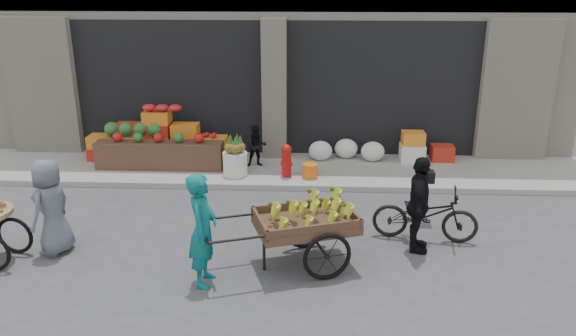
{
  "coord_description": "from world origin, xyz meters",
  "views": [
    {
      "loc": [
        0.94,
        -7.66,
        4.24
      ],
      "look_at": [
        0.49,
        1.29,
        1.1
      ],
      "focal_mm": 35.0,
      "sensor_mm": 36.0,
      "label": 1
    }
  ],
  "objects_px": {
    "orange_bucket": "(310,171)",
    "vendor_grey": "(51,207)",
    "seated_person": "(257,146)",
    "fire_hydrant": "(286,159)",
    "vendor_woman": "(203,230)",
    "bicycle": "(425,214)",
    "cyclist": "(419,205)",
    "pineapple_bin": "(235,164)",
    "banana_cart": "(302,219)"
  },
  "relations": [
    {
      "from": "vendor_woman",
      "to": "vendor_grey",
      "type": "xyz_separation_m",
      "value": [
        -2.55,
        0.82,
        -0.06
      ]
    },
    {
      "from": "seated_person",
      "to": "cyclist",
      "type": "distance_m",
      "value": 4.7
    },
    {
      "from": "pineapple_bin",
      "to": "cyclist",
      "type": "relative_size",
      "value": 0.33
    },
    {
      "from": "fire_hydrant",
      "to": "vendor_grey",
      "type": "height_order",
      "value": "vendor_grey"
    },
    {
      "from": "orange_bucket",
      "to": "vendor_grey",
      "type": "distance_m",
      "value": 5.21
    },
    {
      "from": "banana_cart",
      "to": "vendor_woman",
      "type": "xyz_separation_m",
      "value": [
        -1.38,
        -0.59,
        0.07
      ]
    },
    {
      "from": "pineapple_bin",
      "to": "bicycle",
      "type": "xyz_separation_m",
      "value": [
        3.53,
        -2.67,
        0.08
      ]
    },
    {
      "from": "seated_person",
      "to": "bicycle",
      "type": "distance_m",
      "value": 4.53
    },
    {
      "from": "vendor_grey",
      "to": "bicycle",
      "type": "bearing_deg",
      "value": 112.14
    },
    {
      "from": "pineapple_bin",
      "to": "cyclist",
      "type": "height_order",
      "value": "cyclist"
    },
    {
      "from": "fire_hydrant",
      "to": "cyclist",
      "type": "height_order",
      "value": "cyclist"
    },
    {
      "from": "vendor_woman",
      "to": "cyclist",
      "type": "xyz_separation_m",
      "value": [
        3.19,
        1.15,
        -0.05
      ]
    },
    {
      "from": "pineapple_bin",
      "to": "orange_bucket",
      "type": "bearing_deg",
      "value": -3.58
    },
    {
      "from": "fire_hydrant",
      "to": "vendor_woman",
      "type": "height_order",
      "value": "vendor_woman"
    },
    {
      "from": "banana_cart",
      "to": "vendor_grey",
      "type": "distance_m",
      "value": 3.93
    },
    {
      "from": "orange_bucket",
      "to": "vendor_grey",
      "type": "xyz_separation_m",
      "value": [
        -4.01,
        -3.3,
        0.51
      ]
    },
    {
      "from": "bicycle",
      "to": "orange_bucket",
      "type": "bearing_deg",
      "value": 45.7
    },
    {
      "from": "banana_cart",
      "to": "vendor_grey",
      "type": "height_order",
      "value": "vendor_grey"
    },
    {
      "from": "seated_person",
      "to": "vendor_grey",
      "type": "bearing_deg",
      "value": -135.06
    },
    {
      "from": "vendor_woman",
      "to": "bicycle",
      "type": "relative_size",
      "value": 0.97
    },
    {
      "from": "vendor_woman",
      "to": "cyclist",
      "type": "distance_m",
      "value": 3.39
    },
    {
      "from": "seated_person",
      "to": "bicycle",
      "type": "relative_size",
      "value": 0.54
    },
    {
      "from": "bicycle",
      "to": "seated_person",
      "type": "bearing_deg",
      "value": 52.52
    },
    {
      "from": "orange_bucket",
      "to": "banana_cart",
      "type": "distance_m",
      "value": 3.57
    },
    {
      "from": "vendor_woman",
      "to": "cyclist",
      "type": "height_order",
      "value": "vendor_woman"
    },
    {
      "from": "pineapple_bin",
      "to": "bicycle",
      "type": "distance_m",
      "value": 4.43
    },
    {
      "from": "pineapple_bin",
      "to": "orange_bucket",
      "type": "xyz_separation_m",
      "value": [
        1.6,
        -0.1,
        -0.1
      ]
    },
    {
      "from": "pineapple_bin",
      "to": "bicycle",
      "type": "bearing_deg",
      "value": -37.03
    },
    {
      "from": "orange_bucket",
      "to": "banana_cart",
      "type": "relative_size",
      "value": 0.12
    },
    {
      "from": "vendor_woman",
      "to": "vendor_grey",
      "type": "relative_size",
      "value": 1.07
    },
    {
      "from": "fire_hydrant",
      "to": "banana_cart",
      "type": "xyz_separation_m",
      "value": [
        0.42,
        -3.58,
        0.25
      ]
    },
    {
      "from": "fire_hydrant",
      "to": "cyclist",
      "type": "relative_size",
      "value": 0.45
    },
    {
      "from": "cyclist",
      "to": "seated_person",
      "type": "bearing_deg",
      "value": 47.37
    },
    {
      "from": "vendor_grey",
      "to": "bicycle",
      "type": "xyz_separation_m",
      "value": [
        5.94,
        0.73,
        -0.33
      ]
    },
    {
      "from": "banana_cart",
      "to": "bicycle",
      "type": "bearing_deg",
      "value": 6.77
    },
    {
      "from": "orange_bucket",
      "to": "vendor_woman",
      "type": "distance_m",
      "value": 4.41
    },
    {
      "from": "banana_cart",
      "to": "vendor_grey",
      "type": "bearing_deg",
      "value": 157.68
    },
    {
      "from": "seated_person",
      "to": "orange_bucket",
      "type": "bearing_deg",
      "value": -40.26
    },
    {
      "from": "pineapple_bin",
      "to": "banana_cart",
      "type": "xyz_separation_m",
      "value": [
        1.52,
        -3.63,
        0.39
      ]
    },
    {
      "from": "pineapple_bin",
      "to": "orange_bucket",
      "type": "distance_m",
      "value": 1.61
    },
    {
      "from": "orange_bucket",
      "to": "cyclist",
      "type": "bearing_deg",
      "value": -59.69
    },
    {
      "from": "banana_cart",
      "to": "bicycle",
      "type": "xyz_separation_m",
      "value": [
        2.01,
        0.97,
        -0.31
      ]
    },
    {
      "from": "orange_bucket",
      "to": "bicycle",
      "type": "bearing_deg",
      "value": -53.0
    },
    {
      "from": "seated_person",
      "to": "banana_cart",
      "type": "height_order",
      "value": "seated_person"
    },
    {
      "from": "orange_bucket",
      "to": "vendor_grey",
      "type": "relative_size",
      "value": 0.21
    },
    {
      "from": "pineapple_bin",
      "to": "vendor_grey",
      "type": "height_order",
      "value": "vendor_grey"
    },
    {
      "from": "orange_bucket",
      "to": "fire_hydrant",
      "type": "bearing_deg",
      "value": 174.29
    },
    {
      "from": "fire_hydrant",
      "to": "cyclist",
      "type": "distance_m",
      "value": 3.76
    },
    {
      "from": "vendor_woman",
      "to": "banana_cart",
      "type": "bearing_deg",
      "value": -64.84
    },
    {
      "from": "seated_person",
      "to": "fire_hydrant",
      "type": "bearing_deg",
      "value": -52.88
    }
  ]
}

